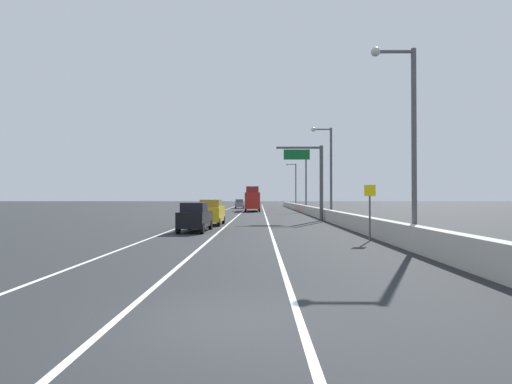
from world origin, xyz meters
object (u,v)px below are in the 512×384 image
lamp_post_right_fourth (295,182)px  car_black_0 (195,217)px  overhead_sign_gantry (314,173)px  speed_advisory_sign (370,208)px  lamp_post_right_second (328,166)px  box_truck (252,200)px  car_yellow_2 (212,212)px  car_gray_1 (239,204)px  lamp_post_right_near (408,131)px  lamp_post_right_third (304,177)px

lamp_post_right_fourth → car_black_0: bearing=-101.7°
overhead_sign_gantry → car_black_0: size_ratio=1.67×
speed_advisory_sign → lamp_post_right_second: 19.60m
box_truck → car_yellow_2: bearing=-94.8°
car_black_0 → car_gray_1: size_ratio=1.09×
box_truck → speed_advisory_sign: bearing=-81.1°
car_gray_1 → lamp_post_right_second: bearing=-75.1°
speed_advisory_sign → lamp_post_right_near: 4.59m
overhead_sign_gantry → car_yellow_2: 12.07m
car_black_0 → lamp_post_right_near: bearing=-35.6°
speed_advisory_sign → car_yellow_2: bearing=129.5°
speed_advisory_sign → car_gray_1: size_ratio=0.73×
overhead_sign_gantry → box_truck: (-6.64, 26.87, -2.81)m
car_yellow_2 → lamp_post_right_second: bearing=33.1°
lamp_post_right_fourth → car_yellow_2: size_ratio=2.31×
lamp_post_right_near → car_black_0: bearing=144.4°
lamp_post_right_third → lamp_post_right_second: bearing=-89.9°
speed_advisory_sign → lamp_post_right_near: size_ratio=0.32×
lamp_post_right_third → car_gray_1: size_ratio=2.30×
overhead_sign_gantry → lamp_post_right_near: (1.59, -20.99, 0.75)m
lamp_post_right_fourth → car_gray_1: bearing=-173.5°
overhead_sign_gantry → box_truck: size_ratio=0.80×
lamp_post_right_second → lamp_post_right_fourth: bearing=89.5°
lamp_post_right_fourth → car_black_0: lamp_post_right_fourth is taller
lamp_post_right_second → overhead_sign_gantry: bearing=-156.5°
overhead_sign_gantry → lamp_post_right_near: 21.06m
car_yellow_2 → box_truck: bearing=85.2°
lamp_post_right_third → lamp_post_right_near: bearing=-89.9°
car_gray_1 → lamp_post_right_third: bearing=-61.3°
lamp_post_right_near → car_yellow_2: bearing=127.4°
car_black_0 → box_truck: size_ratio=0.48×
lamp_post_right_near → car_black_0: size_ratio=2.11×
speed_advisory_sign → overhead_sign_gantry: bearing=91.4°
overhead_sign_gantry → speed_advisory_sign: 18.78m
lamp_post_right_second → car_yellow_2: bearing=-146.9°
lamp_post_right_second → lamp_post_right_third: (-0.02, 21.67, 0.00)m
speed_advisory_sign → car_yellow_2: 15.59m
car_black_0 → speed_advisory_sign: bearing=-29.2°
speed_advisory_sign → lamp_post_right_fourth: bearing=88.6°
speed_advisory_sign → lamp_post_right_third: lamp_post_right_third is taller
lamp_post_right_third → car_gray_1: lamp_post_right_third is taller
lamp_post_right_near → car_gray_1: (-11.20, 63.68, -4.52)m
car_black_0 → car_gray_1: (0.23, 55.49, -0.03)m
lamp_post_right_third → car_yellow_2: (-11.01, -28.87, -4.41)m
lamp_post_right_near → lamp_post_right_fourth: size_ratio=1.00×
lamp_post_right_near → lamp_post_right_fourth: 65.00m
car_black_0 → car_gray_1: car_black_0 is taller
lamp_post_right_third → car_gray_1: (-11.14, 20.35, -4.52)m
lamp_post_right_third → box_truck: lamp_post_right_third is taller
speed_advisory_sign → lamp_post_right_second: (1.12, 19.22, 3.71)m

